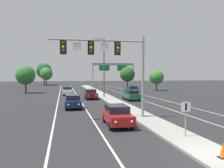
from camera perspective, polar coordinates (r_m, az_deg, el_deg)
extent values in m
plane|color=#28282B|center=(13.45, 22.60, -15.32)|extent=(260.00, 260.00, 0.00)
cube|color=#9E9B93|center=(29.77, 2.84, -5.30)|extent=(2.40, 110.00, 0.15)
cube|color=silver|center=(35.93, -7.23, -4.12)|extent=(0.14, 100.00, 0.01)
cube|color=silver|center=(37.77, 7.18, -3.80)|extent=(0.14, 100.00, 0.01)
cube|color=silver|center=(35.85, -12.51, -4.17)|extent=(0.14, 100.00, 0.01)
cube|color=silver|center=(38.93, 11.80, -3.65)|extent=(0.14, 100.00, 0.01)
cylinder|color=gray|center=(22.27, 7.22, 1.59)|extent=(0.24, 0.24, 7.20)
cylinder|color=gray|center=(21.52, -3.34, 10.12)|extent=(8.22, 0.16, 0.16)
cube|color=black|center=(21.79, 1.29, 8.30)|extent=(0.56, 0.06, 1.20)
cube|color=#38330F|center=(21.75, 1.31, 8.31)|extent=(0.32, 0.32, 1.00)
sphere|color=#282828|center=(21.62, 1.41, 9.20)|extent=(0.22, 0.22, 0.22)
sphere|color=#F2A819|center=(21.59, 1.41, 8.36)|extent=(0.22, 0.22, 0.22)
sphere|color=#282828|center=(21.56, 1.41, 7.51)|extent=(0.22, 0.22, 0.22)
cube|color=black|center=(21.41, -4.93, 8.40)|extent=(0.56, 0.06, 1.20)
cube|color=#38330F|center=(21.37, -4.91, 8.41)|extent=(0.32, 0.32, 1.00)
sphere|color=#282828|center=(21.23, -4.87, 9.32)|extent=(0.22, 0.22, 0.22)
sphere|color=#F2A819|center=(21.20, -4.86, 8.46)|extent=(0.22, 0.22, 0.22)
sphere|color=#282828|center=(21.17, -4.86, 7.60)|extent=(0.22, 0.22, 0.22)
cube|color=black|center=(21.28, -11.29, 8.40)|extent=(0.56, 0.06, 1.20)
cube|color=#38330F|center=(21.24, -11.29, 8.42)|extent=(0.32, 0.32, 1.00)
sphere|color=#282828|center=(21.10, -11.30, 9.33)|extent=(0.22, 0.22, 0.22)
sphere|color=#F2A819|center=(21.07, -11.29, 8.46)|extent=(0.22, 0.22, 0.22)
sphere|color=#282828|center=(21.03, -11.29, 7.60)|extent=(0.22, 0.22, 0.22)
cube|color=white|center=(21.52, -1.76, 8.65)|extent=(0.70, 0.04, 0.70)
cube|color=white|center=(21.26, -8.09, 8.70)|extent=(0.70, 0.04, 0.70)
cylinder|color=gray|center=(16.03, 16.76, -7.78)|extent=(0.08, 0.08, 2.20)
cube|color=white|center=(15.89, 16.84, -5.13)|extent=(0.60, 0.03, 0.60)
cube|color=black|center=(15.87, 16.88, -5.14)|extent=(0.12, 0.01, 0.44)
cylinder|color=#4C4C51|center=(41.87, -1.87, 3.87)|extent=(0.20, 0.20, 10.00)
cylinder|color=#4C4C51|center=(42.11, -3.38, 10.42)|extent=(2.20, 0.12, 0.12)
cube|color=#B7B7B2|center=(41.95, -4.90, 10.24)|extent=(0.56, 0.28, 0.20)
cube|color=maroon|center=(19.29, 1.27, -7.71)|extent=(1.86, 4.43, 0.70)
cube|color=black|center=(19.40, 1.14, -5.77)|extent=(1.62, 2.40, 0.56)
sphere|color=#EAE5C6|center=(17.32, 4.64, -8.71)|extent=(0.18, 0.18, 0.18)
sphere|color=#EAE5C6|center=(17.06, 0.86, -8.87)|extent=(0.18, 0.18, 0.18)
cylinder|color=black|center=(18.10, 4.76, -9.52)|extent=(0.23, 0.64, 0.64)
cylinder|color=black|center=(17.76, -0.30, -9.74)|extent=(0.23, 0.64, 0.64)
cylinder|color=black|center=(20.96, 2.60, -7.88)|extent=(0.23, 0.64, 0.64)
cylinder|color=black|center=(20.66, -1.77, -8.02)|extent=(0.23, 0.64, 0.64)
cube|color=#141E4C|center=(29.07, -9.14, -4.33)|extent=(1.82, 4.41, 0.70)
cube|color=black|center=(29.22, -9.17, -3.06)|extent=(1.59, 2.38, 0.56)
sphere|color=#EAE5C6|center=(26.93, -7.72, -4.75)|extent=(0.18, 0.18, 0.18)
sphere|color=#EAE5C6|center=(26.88, -10.18, -4.78)|extent=(0.18, 0.18, 0.18)
cylinder|color=black|center=(27.67, -7.35, -5.39)|extent=(0.22, 0.64, 0.64)
cylinder|color=black|center=(27.61, -10.68, -5.43)|extent=(0.22, 0.64, 0.64)
cylinder|color=black|center=(30.64, -7.76, -4.64)|extent=(0.22, 0.64, 0.64)
cylinder|color=black|center=(30.58, -10.76, -4.68)|extent=(0.22, 0.64, 0.64)
cube|color=#5B0F14|center=(39.52, -4.99, -2.55)|extent=(1.81, 4.41, 0.70)
cube|color=black|center=(39.69, -5.03, -1.62)|extent=(1.59, 2.38, 0.56)
sphere|color=#EAE5C6|center=(37.43, -3.74, -2.74)|extent=(0.18, 0.18, 0.18)
sphere|color=#EAE5C6|center=(37.29, -5.50, -2.77)|extent=(0.18, 0.18, 0.18)
cylinder|color=black|center=(38.17, -3.54, -3.25)|extent=(0.22, 0.64, 0.64)
cylinder|color=black|center=(37.98, -5.94, -3.28)|extent=(0.22, 0.64, 0.64)
cylinder|color=black|center=(41.13, -4.12, -2.84)|extent=(0.22, 0.64, 0.64)
cylinder|color=black|center=(40.96, -6.34, -2.87)|extent=(0.22, 0.64, 0.64)
cube|color=silver|center=(47.84, -10.30, -1.72)|extent=(1.86, 4.42, 0.70)
cube|color=black|center=(48.02, -10.31, -0.96)|extent=(1.62, 2.40, 0.56)
sphere|color=#EAE5C6|center=(45.66, -9.57, -1.85)|extent=(0.18, 0.18, 0.18)
sphere|color=#EAE5C6|center=(45.66, -11.02, -1.86)|extent=(0.18, 0.18, 0.18)
cylinder|color=black|center=(46.38, -9.30, -2.28)|extent=(0.23, 0.64, 0.64)
cylinder|color=black|center=(46.37, -11.28, -2.29)|extent=(0.23, 0.64, 0.64)
cylinder|color=black|center=(49.37, -9.37, -2.00)|extent=(0.23, 0.64, 0.64)
cylinder|color=black|center=(49.36, -11.23, -2.01)|extent=(0.23, 0.64, 0.64)
cube|color=#195633|center=(37.75, 4.47, -2.78)|extent=(1.89, 4.43, 0.70)
cube|color=black|center=(37.49, 4.57, -1.85)|extent=(1.63, 2.41, 0.56)
sphere|color=#EAE5C6|center=(39.67, 2.76, -2.45)|extent=(0.18, 0.18, 0.18)
sphere|color=#EAE5C6|center=(39.99, 4.35, -2.42)|extent=(0.18, 0.18, 0.18)
cylinder|color=black|center=(39.00, 2.70, -3.12)|extent=(0.23, 0.64, 0.64)
cylinder|color=black|center=(39.44, 4.95, -3.07)|extent=(0.23, 0.64, 0.64)
cylinder|color=black|center=(36.12, 3.94, -3.56)|extent=(0.23, 0.64, 0.64)
cylinder|color=black|center=(36.60, 6.35, -3.49)|extent=(0.23, 0.64, 0.64)
cube|color=navy|center=(50.41, 4.69, -1.49)|extent=(1.93, 4.45, 0.70)
cube|color=black|center=(50.16, 4.76, -0.79)|extent=(1.65, 2.42, 0.56)
sphere|color=#EAE5C6|center=(52.39, 3.49, -1.29)|extent=(0.18, 0.18, 0.18)
sphere|color=#EAE5C6|center=(52.66, 4.72, -1.27)|extent=(0.18, 0.18, 0.18)
cylinder|color=black|center=(51.70, 3.42, -1.78)|extent=(0.24, 0.65, 0.64)
cylinder|color=black|center=(52.09, 5.14, -1.75)|extent=(0.24, 0.65, 0.64)
cylinder|color=black|center=(48.79, 4.22, -2.03)|extent=(0.24, 0.65, 0.64)
cylinder|color=black|center=(49.20, 6.03, -2.00)|extent=(0.24, 0.65, 0.64)
cube|color=black|center=(12.87, 24.36, -15.36)|extent=(0.36, 0.36, 0.04)
cone|color=orange|center=(12.77, 24.39, -13.78)|extent=(0.28, 0.28, 0.70)
cylinder|color=gray|center=(75.83, -4.54, 2.13)|extent=(0.28, 0.28, 7.50)
cylinder|color=gray|center=(78.43, 4.95, 2.13)|extent=(0.28, 0.28, 7.50)
cube|color=gray|center=(76.92, 0.29, 4.63)|extent=(13.00, 0.36, 0.70)
cube|color=#0F6033|center=(76.17, -1.80, 3.75)|extent=(3.20, 0.08, 1.70)
cube|color=#0F6033|center=(77.32, 2.40, 3.73)|extent=(3.20, 0.08, 1.70)
cylinder|color=#4C3823|center=(87.45, -15.07, 0.41)|extent=(0.36, 0.36, 2.39)
sphere|color=#387533|center=(87.41, -15.09, 2.34)|extent=(4.37, 4.37, 4.37)
cylinder|color=#4C3823|center=(54.41, -19.46, -0.88)|extent=(0.36, 0.36, 2.20)
sphere|color=#2D6B2D|center=(54.33, -19.50, 1.98)|extent=(4.03, 4.03, 4.03)
cylinder|color=#4C3823|center=(68.99, 3.60, -0.05)|extent=(0.36, 0.36, 2.30)
sphere|color=#235623|center=(68.93, 3.61, 2.30)|extent=(4.20, 4.20, 4.20)
cylinder|color=#4C3823|center=(60.25, 10.33, -0.62)|extent=(0.36, 0.36, 1.91)
sphere|color=#387533|center=(60.18, 10.35, 1.61)|extent=(3.49, 3.49, 3.49)
cylinder|color=#4C3823|center=(94.76, -15.55, 0.75)|extent=(0.36, 0.36, 3.06)
sphere|color=#1E4C28|center=(94.74, -15.57, 3.03)|extent=(5.59, 5.59, 5.59)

